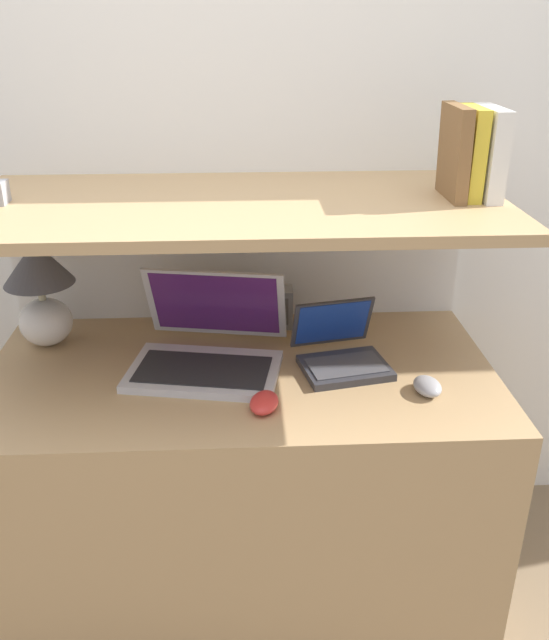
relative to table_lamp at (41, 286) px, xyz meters
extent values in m
cube|color=white|center=(0.54, 0.23, 0.29)|extent=(6.00, 0.05, 2.40)
cube|color=tan|center=(0.54, -0.19, -0.54)|extent=(1.34, 0.70, 0.73)
cube|color=white|center=(0.54, 0.18, -0.34)|extent=(1.34, 0.04, 1.14)
cube|color=tan|center=(0.54, -0.11, 0.25)|extent=(1.34, 0.63, 0.03)
ellipsoid|color=white|center=(0.00, 0.00, -0.11)|extent=(0.15, 0.15, 0.13)
cylinder|color=tan|center=(0.00, 0.00, -0.01)|extent=(0.02, 0.02, 0.05)
cone|color=#4C4C51|center=(0.00, 0.00, 0.07)|extent=(0.19, 0.19, 0.12)
cube|color=silver|center=(0.45, -0.21, -0.16)|extent=(0.42, 0.31, 0.02)
cube|color=#232326|center=(0.45, -0.22, -0.15)|extent=(0.36, 0.23, 0.00)
cube|color=silver|center=(0.48, -0.04, -0.05)|extent=(0.39, 0.16, 0.22)
cube|color=#4C1E60|center=(0.48, -0.04, -0.04)|extent=(0.35, 0.14, 0.19)
cube|color=#333338|center=(0.82, -0.21, -0.16)|extent=(0.25, 0.21, 0.02)
cube|color=#47474C|center=(0.82, -0.21, -0.15)|extent=(0.21, 0.15, 0.00)
cube|color=#333338|center=(0.79, -0.10, -0.08)|extent=(0.23, 0.10, 0.15)
cube|color=navy|center=(0.79, -0.10, -0.08)|extent=(0.20, 0.09, 0.13)
ellipsoid|color=red|center=(0.60, -0.38, -0.16)|extent=(0.09, 0.11, 0.04)
ellipsoid|color=#99999E|center=(1.00, -0.33, -0.16)|extent=(0.07, 0.10, 0.04)
cube|color=gray|center=(0.63, 0.08, -0.11)|extent=(0.14, 0.07, 0.12)
cube|color=#59595B|center=(0.63, 0.05, -0.11)|extent=(0.11, 0.00, 0.08)
cube|color=silver|center=(1.16, -0.11, 0.37)|extent=(0.04, 0.18, 0.22)
cube|color=gold|center=(1.12, -0.11, 0.37)|extent=(0.03, 0.15, 0.22)
cube|color=brown|center=(1.08, -0.11, 0.37)|extent=(0.04, 0.17, 0.22)
camera|label=1|loc=(0.55, -1.75, 0.69)|focal=38.00mm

